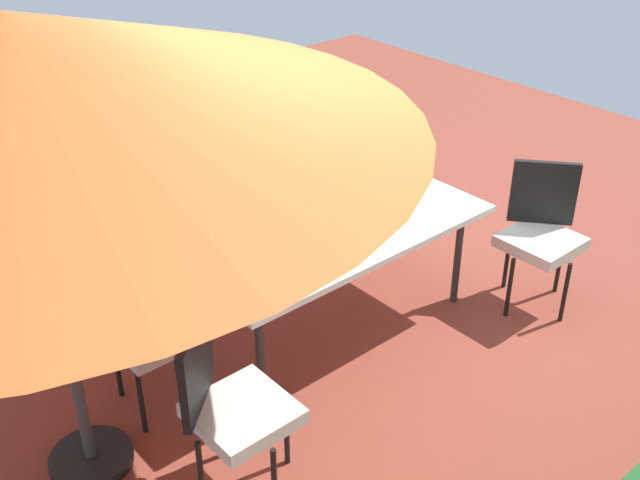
{
  "coord_description": "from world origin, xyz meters",
  "views": [
    {
      "loc": [
        2.81,
        3.25,
        3.1
      ],
      "look_at": [
        0.0,
        0.0,
        0.6
      ],
      "focal_mm": 43.57,
      "sensor_mm": 36.0,
      "label": 1
    }
  ],
  "objects_px": {
    "chair_southeast": "(79,269)",
    "cup": "(262,211)",
    "chair_northwest": "(541,229)",
    "chair_southwest": "(374,156)",
    "chair_east": "(142,328)",
    "dining_table": "(320,226)",
    "laptop": "(344,223)",
    "patio_umbrella": "(13,75)",
    "chair_northeast": "(229,402)"
  },
  "relations": [
    {
      "from": "chair_northeast",
      "to": "chair_east",
      "type": "bearing_deg",
      "value": 49.42
    },
    {
      "from": "chair_southeast",
      "to": "laptop",
      "type": "height_order",
      "value": "chair_southeast"
    },
    {
      "from": "chair_northeast",
      "to": "chair_southeast",
      "type": "relative_size",
      "value": 1.0
    },
    {
      "from": "chair_northeast",
      "to": "laptop",
      "type": "xyz_separation_m",
      "value": [
        -1.31,
        -0.62,
        0.25
      ]
    },
    {
      "from": "chair_southwest",
      "to": "chair_northeast",
      "type": "relative_size",
      "value": 1.0
    },
    {
      "from": "chair_southwest",
      "to": "cup",
      "type": "relative_size",
      "value": 11.94
    },
    {
      "from": "chair_east",
      "to": "chair_northwest",
      "type": "height_order",
      "value": "same"
    },
    {
      "from": "dining_table",
      "to": "cup",
      "type": "bearing_deg",
      "value": -46.62
    },
    {
      "from": "chair_northeast",
      "to": "laptop",
      "type": "bearing_deg",
      "value": -16.55
    },
    {
      "from": "chair_east",
      "to": "chair_southwest",
      "type": "bearing_deg",
      "value": -65.27
    },
    {
      "from": "laptop",
      "to": "chair_southwest",
      "type": "bearing_deg",
      "value": -107.32
    },
    {
      "from": "dining_table",
      "to": "patio_umbrella",
      "type": "relative_size",
      "value": 0.59
    },
    {
      "from": "patio_umbrella",
      "to": "cup",
      "type": "xyz_separation_m",
      "value": [
        -1.53,
        -0.47,
        -1.33
      ]
    },
    {
      "from": "chair_southwest",
      "to": "chair_northwest",
      "type": "bearing_deg",
      "value": 37.44
    },
    {
      "from": "chair_northwest",
      "to": "chair_east",
      "type": "bearing_deg",
      "value": -146.64
    },
    {
      "from": "dining_table",
      "to": "patio_umbrella",
      "type": "xyz_separation_m",
      "value": [
        1.78,
        0.21,
        1.42
      ]
    },
    {
      "from": "chair_southwest",
      "to": "laptop",
      "type": "distance_m",
      "value": 1.62
    },
    {
      "from": "chair_southeast",
      "to": "chair_east",
      "type": "bearing_deg",
      "value": 133.03
    },
    {
      "from": "chair_southeast",
      "to": "cup",
      "type": "xyz_separation_m",
      "value": [
        -1.04,
        0.5,
        0.24
      ]
    },
    {
      "from": "chair_east",
      "to": "patio_umbrella",
      "type": "bearing_deg",
      "value": 118.52
    },
    {
      "from": "chair_northwest",
      "to": "laptop",
      "type": "xyz_separation_m",
      "value": [
        1.25,
        -0.6,
        0.25
      ]
    },
    {
      "from": "chair_southwest",
      "to": "laptop",
      "type": "xyz_separation_m",
      "value": [
        1.24,
        1.0,
        0.25
      ]
    },
    {
      "from": "laptop",
      "to": "chair_northeast",
      "type": "bearing_deg",
      "value": 59.24
    },
    {
      "from": "laptop",
      "to": "cup",
      "type": "relative_size",
      "value": 4.91
    },
    {
      "from": "chair_southwest",
      "to": "chair_southeast",
      "type": "xyz_separation_m",
      "value": [
        2.56,
        0.04,
        0.0
      ]
    },
    {
      "from": "patio_umbrella",
      "to": "dining_table",
      "type": "bearing_deg",
      "value": -173.37
    },
    {
      "from": "patio_umbrella",
      "to": "cup",
      "type": "distance_m",
      "value": 2.08
    },
    {
      "from": "chair_southeast",
      "to": "dining_table",
      "type": "bearing_deg",
      "value": -166.46
    },
    {
      "from": "chair_northeast",
      "to": "cup",
      "type": "height_order",
      "value": "chair_northeast"
    },
    {
      "from": "chair_east",
      "to": "chair_southwest",
      "type": "relative_size",
      "value": 1.0
    },
    {
      "from": "chair_southwest",
      "to": "cup",
      "type": "bearing_deg",
      "value": -33.39
    },
    {
      "from": "cup",
      "to": "chair_southwest",
      "type": "bearing_deg",
      "value": -160.65
    },
    {
      "from": "dining_table",
      "to": "chair_northwest",
      "type": "height_order",
      "value": "chair_northwest"
    },
    {
      "from": "patio_umbrella",
      "to": "chair_northwest",
      "type": "relative_size",
      "value": 3.43
    },
    {
      "from": "dining_table",
      "to": "cup",
      "type": "xyz_separation_m",
      "value": [
        0.25,
        -0.27,
        0.09
      ]
    },
    {
      "from": "chair_southwest",
      "to": "chair_northwest",
      "type": "relative_size",
      "value": 1.0
    },
    {
      "from": "chair_southeast",
      "to": "laptop",
      "type": "bearing_deg",
      "value": -172.16
    },
    {
      "from": "chair_southwest",
      "to": "cup",
      "type": "xyz_separation_m",
      "value": [
        1.52,
        0.53,
        0.24
      ]
    },
    {
      "from": "chair_southwest",
      "to": "chair_northwest",
      "type": "xyz_separation_m",
      "value": [
        -0.0,
        1.6,
        0.0
      ]
    },
    {
      "from": "chair_northwest",
      "to": "laptop",
      "type": "height_order",
      "value": "chair_northwest"
    },
    {
      "from": "chair_southeast",
      "to": "chair_northwest",
      "type": "relative_size",
      "value": 1.0
    },
    {
      "from": "laptop",
      "to": "cup",
      "type": "xyz_separation_m",
      "value": [
        0.27,
        -0.47,
        -0.01
      ]
    },
    {
      "from": "chair_east",
      "to": "dining_table",
      "type": "bearing_deg",
      "value": -82.06
    },
    {
      "from": "chair_east",
      "to": "laptop",
      "type": "xyz_separation_m",
      "value": [
        -1.33,
        0.18,
        0.25
      ]
    },
    {
      "from": "cup",
      "to": "patio_umbrella",
      "type": "bearing_deg",
      "value": 17.25
    },
    {
      "from": "chair_east",
      "to": "cup",
      "type": "height_order",
      "value": "chair_east"
    },
    {
      "from": "chair_northeast",
      "to": "chair_southeast",
      "type": "xyz_separation_m",
      "value": [
        0.0,
        -1.59,
        0.0
      ]
    },
    {
      "from": "patio_umbrella",
      "to": "cup",
      "type": "bearing_deg",
      "value": -162.75
    },
    {
      "from": "patio_umbrella",
      "to": "chair_northeast",
      "type": "bearing_deg",
      "value": 128.66
    },
    {
      "from": "chair_east",
      "to": "laptop",
      "type": "distance_m",
      "value": 1.37
    }
  ]
}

